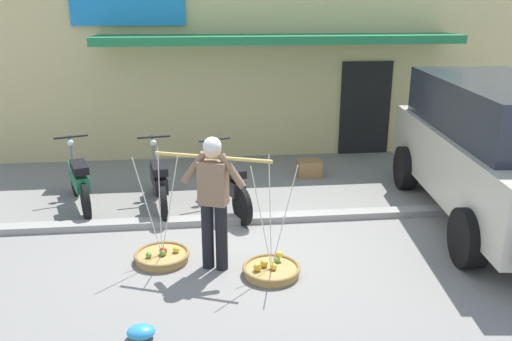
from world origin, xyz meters
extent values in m
plane|color=gray|center=(0.00, 0.00, 0.00)|extent=(90.00, 90.00, 0.00)
cube|color=gray|center=(0.00, 0.70, 0.05)|extent=(20.00, 0.24, 0.10)
cylinder|color=black|center=(-0.60, -0.66, 0.43)|extent=(0.15, 0.15, 0.86)
cylinder|color=black|center=(-0.43, -0.72, 0.43)|extent=(0.15, 0.15, 0.86)
cube|color=#84664C|center=(-0.52, -0.69, 1.13)|extent=(0.39, 0.31, 0.54)
sphere|color=#E0B78E|center=(-0.52, -0.69, 1.53)|extent=(0.21, 0.21, 0.21)
sphere|color=silver|center=(-0.52, -0.69, 1.58)|extent=(0.22, 0.22, 0.22)
cylinder|color=#84664C|center=(-0.74, -0.60, 1.30)|extent=(0.35, 0.21, 0.43)
cylinder|color=#84664C|center=(-0.29, -0.78, 1.30)|extent=(0.35, 0.21, 0.43)
cylinder|color=tan|center=(-0.52, -0.69, 1.45)|extent=(1.37, 0.56, 0.04)
cylinder|color=#B2894C|center=(-1.19, -0.43, 0.04)|extent=(0.67, 0.67, 0.09)
torus|color=olive|center=(-1.19, -0.43, 0.10)|extent=(0.71, 0.71, 0.05)
sphere|color=#AE201B|center=(-1.18, -0.44, 0.14)|extent=(0.10, 0.10, 0.10)
sphere|color=#74B344|center=(-1.18, -0.42, 0.14)|extent=(0.10, 0.10, 0.10)
sphere|color=#669E3C|center=(-1.18, -0.47, 0.13)|extent=(0.08, 0.08, 0.08)
sphere|color=#649C3B|center=(-1.35, -0.51, 0.13)|extent=(0.08, 0.08, 0.08)
sphere|color=yellow|center=(-1.01, -0.40, 0.13)|extent=(0.09, 0.09, 0.09)
cylinder|color=silver|center=(-1.19, -0.28, 0.77)|extent=(0.01, 0.32, 1.36)
cylinder|color=silver|center=(-1.33, -0.51, 0.77)|extent=(0.28, 0.17, 1.36)
cylinder|color=silver|center=(-1.06, -0.51, 0.77)|extent=(0.28, 0.17, 1.36)
cylinder|color=#B2894C|center=(0.16, -0.95, 0.04)|extent=(0.67, 0.67, 0.09)
torus|color=olive|center=(0.16, -0.95, 0.10)|extent=(0.71, 0.71, 0.05)
sphere|color=gold|center=(0.07, -0.91, 0.14)|extent=(0.10, 0.10, 0.10)
sphere|color=gold|center=(-0.02, -1.00, 0.14)|extent=(0.10, 0.10, 0.10)
sphere|color=yellow|center=(0.18, -0.99, 0.13)|extent=(0.08, 0.08, 0.08)
sphere|color=#669E3C|center=(0.25, -0.81, 0.13)|extent=(0.08, 0.08, 0.08)
sphere|color=yellow|center=(0.29, -0.78, 0.19)|extent=(0.09, 0.09, 0.09)
cylinder|color=silver|center=(0.16, -0.79, 0.77)|extent=(0.01, 0.32, 1.36)
cylinder|color=silver|center=(0.03, -1.03, 0.77)|extent=(0.28, 0.17, 1.36)
cylinder|color=silver|center=(0.29, -1.03, 0.77)|extent=(0.28, 0.17, 1.36)
cylinder|color=black|center=(-2.83, 2.23, 0.29)|extent=(0.27, 0.57, 0.58)
cylinder|color=black|center=(-2.42, 1.06, 0.29)|extent=(0.27, 0.57, 0.58)
cube|color=#19663D|center=(-2.83, 2.23, 0.55)|extent=(0.23, 0.31, 0.06)
cube|color=#19663D|center=(-2.59, 1.55, 0.51)|extent=(0.49, 0.92, 0.24)
cube|color=black|center=(-2.53, 1.38, 0.75)|extent=(0.39, 0.60, 0.12)
cylinder|color=slate|center=(-2.80, 2.13, 0.68)|extent=(0.16, 0.30, 0.76)
cylinder|color=black|center=(-2.77, 2.06, 1.07)|extent=(0.52, 0.21, 0.04)
sphere|color=silver|center=(-2.83, 2.21, 0.93)|extent=(0.11, 0.11, 0.11)
cylinder|color=black|center=(-1.44, 2.08, 0.29)|extent=(0.17, 0.59, 0.58)
cylinder|color=black|center=(-1.24, 0.86, 0.29)|extent=(0.17, 0.59, 0.58)
cube|color=black|center=(-1.44, 2.08, 0.55)|extent=(0.18, 0.30, 0.06)
cube|color=black|center=(-1.33, 1.37, 0.51)|extent=(0.34, 0.92, 0.24)
cube|color=black|center=(-1.30, 1.19, 0.75)|extent=(0.31, 0.59, 0.12)
cylinder|color=slate|center=(-1.43, 1.98, 0.68)|extent=(0.11, 0.30, 0.76)
cylinder|color=black|center=(-1.41, 1.90, 1.07)|extent=(0.54, 0.12, 0.04)
sphere|color=silver|center=(-1.44, 2.06, 0.93)|extent=(0.11, 0.11, 0.11)
cylinder|color=black|center=(-0.48, 1.79, 0.29)|extent=(0.27, 0.57, 0.58)
cylinder|color=black|center=(-0.06, 0.62, 0.29)|extent=(0.27, 0.57, 0.58)
cube|color=black|center=(-0.48, 1.79, 0.55)|extent=(0.23, 0.31, 0.06)
cube|color=black|center=(-0.24, 1.11, 0.51)|extent=(0.49, 0.92, 0.24)
cube|color=black|center=(-0.18, 0.94, 0.75)|extent=(0.39, 0.60, 0.12)
cylinder|color=slate|center=(-0.45, 1.70, 0.68)|extent=(0.16, 0.30, 0.76)
cylinder|color=black|center=(-0.42, 1.62, 1.07)|extent=(0.52, 0.21, 0.04)
sphere|color=silver|center=(-0.47, 1.77, 0.93)|extent=(0.11, 0.11, 0.11)
cube|color=beige|center=(3.75, 0.37, 0.86)|extent=(2.43, 4.89, 0.96)
cube|color=#282D38|center=(3.77, 0.51, 1.72)|extent=(2.12, 3.84, 0.76)
cylinder|color=black|center=(2.64, -0.97, 0.38)|extent=(0.35, 0.78, 0.76)
cylinder|color=black|center=(2.97, 1.92, 0.38)|extent=(0.35, 0.78, 0.76)
cube|color=#DBC684|center=(0.97, 6.77, 2.10)|extent=(13.00, 5.00, 4.20)
cube|color=#237F47|center=(0.97, 3.77, 2.50)|extent=(7.15, 1.00, 0.16)
cube|color=#1E84D1|center=(-1.95, 4.22, 3.20)|extent=(2.20, 0.08, 0.90)
cube|color=black|center=(2.92, 4.25, 1.00)|extent=(1.10, 0.06, 2.00)
ellipsoid|color=#3393D1|center=(-1.31, -2.07, 0.07)|extent=(0.28, 0.22, 0.14)
cube|color=olive|center=(1.40, 2.75, 0.16)|extent=(0.44, 0.36, 0.32)
camera|label=1|loc=(-0.66, -6.63, 3.19)|focal=36.82mm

